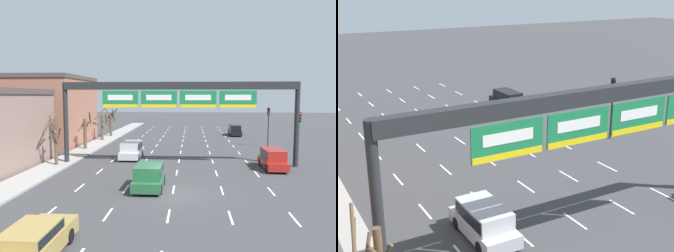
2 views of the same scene
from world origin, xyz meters
TOP-DOWN VIEW (x-y plane):
  - ground_plane at (0.00, 0.00)m, footprint 220.00×220.00m
  - sidewalk_left at (-11.30, 0.00)m, footprint 2.80×110.00m
  - lane_dashes at (0.00, 13.50)m, footprint 13.32×67.00m
  - sign_gantry at (-0.00, 9.17)m, footprint 21.84×0.70m
  - building_far at (-18.55, 21.49)m, footprint 11.11×12.71m
  - suv_black at (8.29, 32.81)m, footprint 1.82×4.64m
  - car_gold at (-4.90, -9.10)m, footprint 1.85×4.82m
  - suv_red at (8.39, 8.05)m, footprint 1.80×4.47m
  - suv_green at (-1.70, 1.07)m, footprint 1.98×4.04m
  - suv_silver at (-4.93, 12.00)m, footprint 1.98×4.45m
  - traffic_light_near_gantry at (10.80, 20.47)m, footprint 0.30×0.35m
  - traffic_light_mid_block at (10.90, 9.19)m, footprint 0.30×0.35m
  - tree_bare_closest at (-11.56, 25.04)m, footprint 2.47×2.48m
  - tree_bare_second at (-11.23, 7.77)m, footprint 1.61×1.65m
  - tree_bare_third at (-11.42, 29.57)m, footprint 1.90×1.93m
  - tree_bare_furthest at (-11.47, 17.15)m, footprint 1.67×1.38m

SIDE VIEW (x-z plane):
  - ground_plane at x=0.00m, z-range 0.00..0.00m
  - lane_dashes at x=0.00m, z-range 0.00..0.01m
  - sidewalk_left at x=-11.30m, z-range 0.00..0.15m
  - car_gold at x=-4.90m, z-range 0.05..1.48m
  - suv_green at x=-1.70m, z-range 0.09..1.81m
  - suv_silver at x=-4.93m, z-range 0.10..1.83m
  - suv_black at x=8.29m, z-range 0.10..1.83m
  - suv_red at x=8.39m, z-range 0.10..1.88m
  - tree_bare_furthest at x=-11.47m, z-range -0.04..4.42m
  - tree_bare_closest at x=-11.56m, z-range -0.02..4.58m
  - tree_bare_third at x=-11.42m, z-range 0.26..4.62m
  - tree_bare_second at x=-11.23m, z-range 0.19..5.10m
  - traffic_light_mid_block at x=10.90m, z-range 1.05..6.02m
  - traffic_light_near_gantry at x=10.80m, z-range 1.05..6.03m
  - building_far at x=-18.55m, z-range 0.01..9.06m
  - sign_gantry at x=0.00m, z-range 2.58..10.29m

